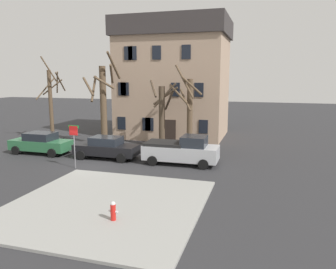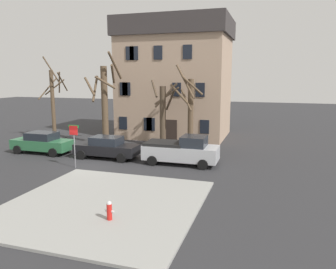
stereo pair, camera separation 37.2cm
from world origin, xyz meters
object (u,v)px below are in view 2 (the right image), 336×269
(tree_bare_mid, at_px, (104,101))
(car_green_sedan, at_px, (42,143))
(tree_bare_far, at_px, (163,113))
(pickup_truck_silver, at_px, (182,150))
(tree_bare_end, at_px, (190,110))
(street_sign_pole, at_px, (74,138))
(building_main, at_px, (176,78))
(car_black_sedan, at_px, (107,147))
(tree_bare_near, at_px, (53,101))
(fire_hydrant, at_px, (109,210))
(bicycle_leaning, at_px, (62,141))

(tree_bare_mid, relative_size, car_green_sedan, 1.67)
(tree_bare_far, bearing_deg, pickup_truck_silver, -59.33)
(tree_bare_end, height_order, street_sign_pole, tree_bare_end)
(building_main, distance_m, car_black_sedan, 11.91)
(street_sign_pole, bearing_deg, car_black_sedan, 75.12)
(building_main, relative_size, tree_bare_near, 1.47)
(tree_bare_near, relative_size, fire_hydrant, 9.58)
(street_sign_pole, bearing_deg, tree_bare_far, 66.15)
(car_black_sedan, height_order, fire_hydrant, car_black_sedan)
(street_sign_pole, height_order, bicycle_leaning, street_sign_pole)
(tree_bare_mid, xyz_separation_m, car_green_sedan, (-3.31, -4.19, -2.99))
(bicycle_leaning, bearing_deg, pickup_truck_silver, -14.62)
(car_black_sedan, height_order, bicycle_leaning, car_black_sedan)
(building_main, height_order, tree_bare_end, building_main)
(pickup_truck_silver, bearing_deg, tree_bare_near, 160.17)
(street_sign_pole, bearing_deg, bicycle_leaning, 130.96)
(street_sign_pole, bearing_deg, tree_bare_end, 52.51)
(tree_bare_end, relative_size, car_black_sedan, 1.47)
(fire_hydrant, bearing_deg, car_black_sedan, 118.25)
(tree_bare_end, bearing_deg, bicycle_leaning, -171.86)
(car_black_sedan, bearing_deg, tree_bare_far, 61.40)
(tree_bare_near, height_order, fire_hydrant, tree_bare_near)
(tree_bare_end, height_order, fire_hydrant, tree_bare_end)
(fire_hydrant, bearing_deg, street_sign_pole, 131.59)
(tree_bare_end, relative_size, street_sign_pole, 2.41)
(fire_hydrant, bearing_deg, tree_bare_far, 99.51)
(fire_hydrant, xyz_separation_m, street_sign_pole, (-5.97, 6.73, 1.45))
(tree_bare_near, xyz_separation_m, tree_bare_mid, (5.79, -0.85, 0.15))
(tree_bare_end, height_order, car_green_sedan, tree_bare_end)
(tree_bare_near, height_order, bicycle_leaning, tree_bare_near)
(building_main, height_order, tree_bare_near, building_main)
(tree_bare_far, height_order, car_green_sedan, tree_bare_far)
(tree_bare_mid, distance_m, fire_hydrant, 16.08)
(tree_bare_far, xyz_separation_m, car_green_sedan, (-8.34, -5.01, -2.07))
(tree_bare_end, xyz_separation_m, fire_hydrant, (0.10, -14.38, -2.69))
(car_black_sedan, distance_m, fire_hydrant, 10.97)
(car_green_sedan, distance_m, car_black_sedan, 5.61)
(tree_bare_far, xyz_separation_m, pickup_truck_silver, (2.93, -4.94, -1.94))
(pickup_truck_silver, bearing_deg, car_black_sedan, -179.22)
(street_sign_pole, bearing_deg, car_green_sedan, 148.74)
(tree_bare_far, distance_m, tree_bare_end, 2.40)
(car_green_sedan, bearing_deg, building_main, 53.62)
(tree_bare_near, distance_m, bicycle_leaning, 4.34)
(bicycle_leaning, bearing_deg, building_main, 42.19)
(fire_hydrant, bearing_deg, tree_bare_mid, 118.42)
(pickup_truck_silver, relative_size, bicycle_leaning, 2.94)
(building_main, bearing_deg, car_black_sedan, -101.75)
(tree_bare_end, height_order, bicycle_leaning, tree_bare_end)
(pickup_truck_silver, bearing_deg, bicycle_leaning, 165.38)
(tree_bare_far, bearing_deg, tree_bare_mid, -170.70)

